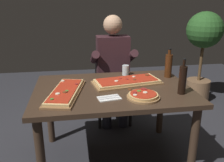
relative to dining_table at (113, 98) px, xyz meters
The scene contains 12 objects.
ground_plane 0.64m from the dining_table, ahead, with size 6.40×6.40×0.00m, color #2D2D33.
dining_table is the anchor object (origin of this frame).
pizza_rectangular_front 0.21m from the dining_table, 33.32° to the left, with size 0.68×0.38×0.05m.
pizza_rectangular_left 0.44m from the dining_table, 168.74° to the right, with size 0.37×0.66×0.05m.
pizza_round_far 0.35m from the dining_table, 52.19° to the right, with size 0.27×0.27×0.05m.
wine_bottle_dark 0.63m from the dining_table, 21.98° to the right, with size 0.06×0.06×0.31m.
oil_bottle_amber 0.69m from the dining_table, 21.00° to the left, with size 0.07×0.07×0.30m.
tumbler_near_camera 0.44m from the dining_table, 62.23° to the left, with size 0.07×0.07×0.10m.
napkin_cutlery_set 0.26m from the dining_table, 106.18° to the right, with size 0.20×0.14×0.01m.
diner_chair 0.88m from the dining_table, 81.71° to the left, with size 0.44×0.44×0.87m.
seated_diner 0.75m from the dining_table, 80.38° to the left, with size 0.53×0.41×1.33m.
potted_plant_corner 1.97m from the dining_table, 38.87° to the left, with size 0.52×0.52×1.34m.
Camera 1 is at (-0.33, -2.02, 1.51)m, focal length 38.90 mm.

